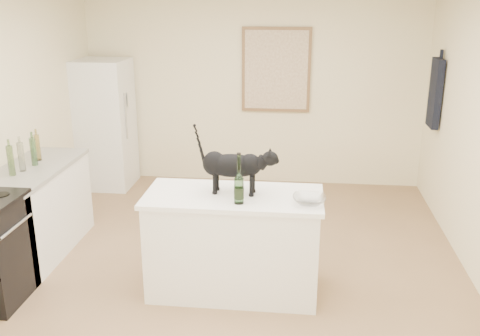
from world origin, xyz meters
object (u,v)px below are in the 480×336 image
fridge (104,124)px  wine_bottle (239,181)px  glass_bowl (309,200)px  black_cat (233,169)px

fridge → wine_bottle: bearing=-52.3°
glass_bowl → wine_bottle: bearing=-174.9°
fridge → black_cat: bearing=-51.0°
black_cat → wine_bottle: 0.24m
wine_bottle → fridge: bearing=127.7°
glass_bowl → fridge: bearing=134.9°
fridge → black_cat: size_ratio=2.73×
fridge → glass_bowl: bearing=-45.1°
wine_bottle → glass_bowl: bearing=5.1°
black_cat → wine_bottle: (0.08, -0.22, -0.03)m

